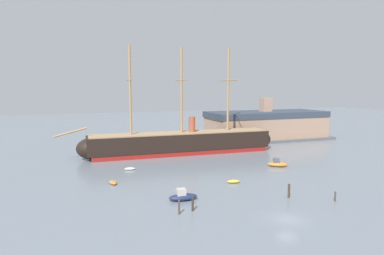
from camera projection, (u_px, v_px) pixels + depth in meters
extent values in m
plane|color=slate|center=(287.00, 219.00, 45.00)|extent=(400.00, 400.00, 0.00)
cube|color=maroon|center=(182.00, 151.00, 89.21)|extent=(46.05, 8.25, 1.19)
cube|color=black|center=(182.00, 141.00, 88.89)|extent=(47.97, 8.59, 4.27)
ellipsoid|color=black|center=(95.00, 148.00, 82.02)|extent=(8.79, 6.70, 5.46)
ellipsoid|color=black|center=(256.00, 139.00, 95.90)|extent=(8.79, 6.70, 5.46)
cube|color=#9E7F5B|center=(182.00, 133.00, 88.62)|extent=(47.00, 7.99, 0.26)
cylinder|color=#A37A4C|center=(130.00, 91.00, 83.17)|extent=(0.60, 0.60, 22.18)
cylinder|color=#A37A4C|center=(130.00, 80.00, 82.86)|extent=(0.58, 11.47, 0.24)
cylinder|color=#A37A4C|center=(181.00, 91.00, 87.32)|extent=(0.60, 0.60, 22.18)
cylinder|color=#A37A4C|center=(181.00, 80.00, 87.01)|extent=(0.58, 11.47, 0.24)
cylinder|color=#A37A4C|center=(228.00, 90.00, 91.47)|extent=(0.60, 0.60, 22.18)
cylinder|color=#A37A4C|center=(228.00, 80.00, 91.16)|extent=(0.58, 11.47, 0.24)
cylinder|color=#A37A4C|center=(70.00, 132.00, 79.84)|extent=(7.56, 0.65, 2.27)
cylinder|color=#9E4C33|center=(192.00, 125.00, 89.29)|extent=(1.71, 1.71, 4.27)
ellipsoid|color=#1E284C|center=(183.00, 197.00, 52.43)|extent=(4.62, 2.16, 1.05)
cube|color=#B2ADA3|center=(181.00, 192.00, 52.24)|extent=(1.45, 1.30, 1.05)
ellipsoid|color=gold|center=(234.00, 181.00, 62.03)|extent=(2.57, 1.51, 0.57)
cube|color=#B2ADA3|center=(234.00, 180.00, 62.00)|extent=(0.39, 0.92, 0.09)
ellipsoid|color=orange|center=(113.00, 182.00, 61.30)|extent=(1.57, 2.67, 0.59)
cube|color=#B2ADA3|center=(113.00, 181.00, 61.27)|extent=(0.95, 0.41, 0.09)
ellipsoid|color=orange|center=(278.00, 164.00, 74.75)|extent=(4.63, 3.67, 1.00)
cube|color=#4C4C51|center=(276.00, 161.00, 74.70)|extent=(1.72, 1.66, 1.00)
ellipsoid|color=silver|center=(130.00, 169.00, 71.78)|extent=(2.41, 1.42, 0.53)
cube|color=#B2ADA3|center=(130.00, 168.00, 71.76)|extent=(0.37, 0.86, 0.08)
ellipsoid|color=silver|center=(264.00, 144.00, 102.69)|extent=(1.73, 2.38, 0.52)
cube|color=#B2ADA3|center=(264.00, 144.00, 102.67)|extent=(0.82, 0.50, 0.08)
ellipsoid|color=#236670|center=(164.00, 143.00, 104.72)|extent=(3.19, 2.35, 0.69)
cube|color=beige|center=(164.00, 142.00, 104.69)|extent=(0.68, 1.10, 0.11)
cylinder|color=#423323|center=(289.00, 191.00, 53.64)|extent=(0.38, 0.38, 2.22)
cylinder|color=#4C3D2D|center=(179.00, 207.00, 46.66)|extent=(0.29, 0.29, 2.03)
cylinder|color=#382B1E|center=(193.00, 204.00, 47.90)|extent=(0.32, 0.32, 2.02)
cylinder|color=#4C3D2D|center=(335.00, 196.00, 51.96)|extent=(0.26, 0.26, 1.54)
cube|color=#565659|center=(266.00, 138.00, 114.50)|extent=(42.97, 18.27, 0.80)
cube|color=tan|center=(266.00, 127.00, 114.06)|extent=(39.07, 15.23, 6.69)
cube|color=#333D4C|center=(266.00, 114.00, 113.55)|extent=(39.85, 15.53, 1.88)
cube|color=tan|center=(266.00, 105.00, 113.05)|extent=(3.20, 3.20, 4.52)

